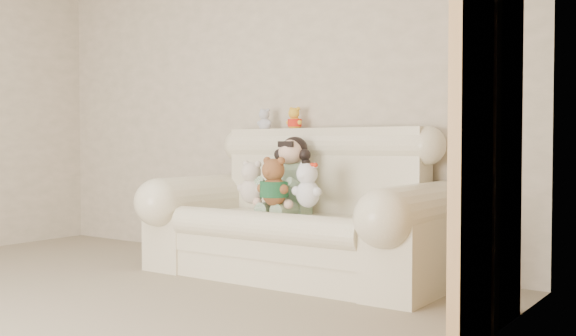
{
  "coord_description": "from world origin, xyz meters",
  "views": [
    {
      "loc": [
        3.24,
        -1.73,
        0.9
      ],
      "look_at": [
        0.71,
        1.9,
        0.75
      ],
      "focal_mm": 41.32,
      "sensor_mm": 36.0,
      "label": 1
    }
  ],
  "objects_px": {
    "sofa": "(296,202)",
    "seated_child": "(291,175)",
    "brown_teddy": "(274,177)",
    "white_cat": "(308,180)",
    "cream_teddy": "(252,178)"
  },
  "relations": [
    {
      "from": "sofa",
      "to": "seated_child",
      "type": "height_order",
      "value": "sofa"
    },
    {
      "from": "seated_child",
      "to": "brown_teddy",
      "type": "xyz_separation_m",
      "value": [
        0.03,
        -0.25,
        -0.01
      ]
    },
    {
      "from": "white_cat",
      "to": "cream_teddy",
      "type": "relative_size",
      "value": 1.0
    },
    {
      "from": "sofa",
      "to": "white_cat",
      "type": "distance_m",
      "value": 0.27
    },
    {
      "from": "seated_child",
      "to": "brown_teddy",
      "type": "relative_size",
      "value": 1.45
    },
    {
      "from": "sofa",
      "to": "seated_child",
      "type": "bearing_deg",
      "value": 140.53
    },
    {
      "from": "sofa",
      "to": "white_cat",
      "type": "bearing_deg",
      "value": -35.22
    },
    {
      "from": "brown_teddy",
      "to": "white_cat",
      "type": "xyz_separation_m",
      "value": [
        0.24,
        0.05,
        -0.02
      ]
    },
    {
      "from": "white_cat",
      "to": "cream_teddy",
      "type": "distance_m",
      "value": 0.47
    },
    {
      "from": "sofa",
      "to": "seated_child",
      "type": "relative_size",
      "value": 3.79
    },
    {
      "from": "seated_child",
      "to": "cream_teddy",
      "type": "distance_m",
      "value": 0.28
    },
    {
      "from": "sofa",
      "to": "seated_child",
      "type": "distance_m",
      "value": 0.22
    },
    {
      "from": "white_cat",
      "to": "cream_teddy",
      "type": "bearing_deg",
      "value": -158.05
    },
    {
      "from": "sofa",
      "to": "cream_teddy",
      "type": "distance_m",
      "value": 0.35
    },
    {
      "from": "seated_child",
      "to": "white_cat",
      "type": "height_order",
      "value": "seated_child"
    }
  ]
}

